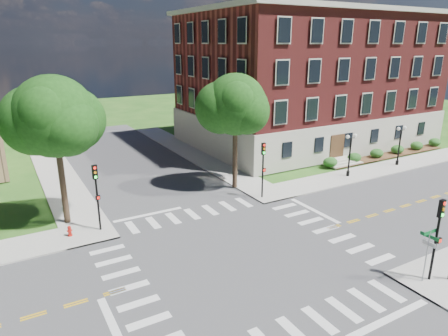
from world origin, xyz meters
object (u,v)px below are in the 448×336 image
fire_hydrant (70,231)px  traffic_signal_ne (263,163)px  traffic_signal_nw (97,189)px  street_sign_pole (428,246)px  traffic_signal_se (438,230)px  twin_lamp_west (350,153)px  twin_lamp_east (400,143)px

fire_hydrant → traffic_signal_ne: bearing=-2.2°
traffic_signal_nw → street_sign_pole: (14.08, -15.42, -0.88)m
traffic_signal_se → twin_lamp_west: 18.30m
fire_hydrant → traffic_signal_se: bearing=-43.1°
twin_lamp_east → street_sign_pole: 23.53m
traffic_signal_nw → fire_hydrant: 3.41m
traffic_signal_ne → street_sign_pole: bearing=-88.1°
traffic_signal_se → traffic_signal_nw: 21.29m
twin_lamp_east → street_sign_pole: size_ratio=1.36×
twin_lamp_east → street_sign_pole: bearing=-139.0°
twin_lamp_east → fire_hydrant: 33.95m
traffic_signal_se → twin_lamp_east: bearing=42.0°
traffic_signal_se → twin_lamp_west: traffic_signal_se is taller
traffic_signal_ne → twin_lamp_east: traffic_signal_ne is taller
traffic_signal_ne → twin_lamp_west: bearing=2.6°
traffic_signal_ne → twin_lamp_east: size_ratio=1.13×
traffic_signal_se → street_sign_pole: bearing=169.1°
twin_lamp_east → street_sign_pole: (-17.75, -15.44, -0.21)m
traffic_signal_ne → twin_lamp_west: 10.77m
fire_hydrant → twin_lamp_west: bearing=-0.2°
traffic_signal_se → twin_lamp_west: (9.76, 15.46, -0.66)m
street_sign_pole → traffic_signal_se: bearing=-10.9°
traffic_signal_ne → twin_lamp_east: (18.24, 0.56, -0.66)m
traffic_signal_se → traffic_signal_ne: (-0.98, 14.98, 0.00)m
twin_lamp_east → traffic_signal_ne: bearing=-178.2°
traffic_signal_se → fire_hydrant: 22.95m
traffic_signal_ne → street_sign_pole: size_ratio=1.55×
traffic_signal_se → fire_hydrant: (-16.63, 15.57, -2.72)m
traffic_signal_se → traffic_signal_ne: same height
street_sign_pole → twin_lamp_east: bearing=41.0°
twin_lamp_west → twin_lamp_east: size_ratio=1.00×
traffic_signal_ne → traffic_signal_nw: 13.60m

